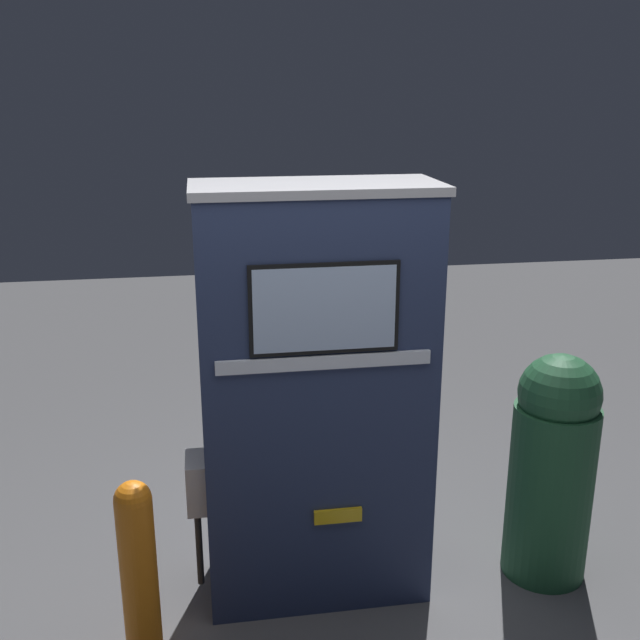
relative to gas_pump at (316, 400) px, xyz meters
name	(u,v)px	position (x,y,z in m)	size (l,w,h in m)	color
ground_plane	(324,613)	(0.00, -0.24, -1.04)	(14.00, 14.00, 0.00)	#4C4C4F
gas_pump	(316,400)	(0.00, 0.00, 0.00)	(1.18, 0.51, 2.06)	#232D4C
safety_bollard	(139,570)	(-0.84, -0.42, -0.56)	(0.16, 0.16, 0.90)	orange
trash_bin	(552,465)	(1.21, -0.07, -0.41)	(0.43, 0.43, 1.22)	#1E4C2D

